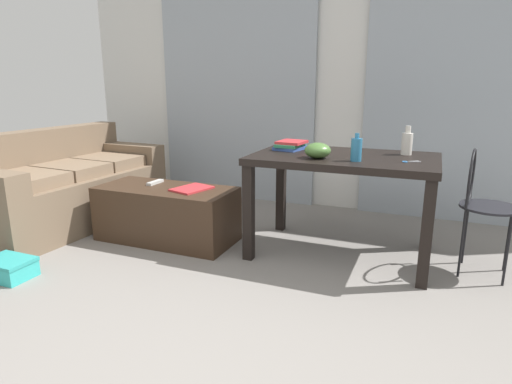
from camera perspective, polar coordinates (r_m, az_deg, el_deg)
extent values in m
plane|color=gray|center=(2.83, 1.99, -11.89)|extent=(7.40, 7.40, 0.00)
cube|color=silver|center=(4.41, 11.25, 14.14)|extent=(5.72, 0.10, 2.51)
cube|color=#99A3AD|center=(4.68, -2.66, 12.78)|extent=(1.72, 0.03, 2.25)
cube|color=#99A3AD|center=(4.25, 25.84, 11.24)|extent=(1.72, 0.03, 2.25)
cube|color=brown|center=(4.25, -23.27, -0.82)|extent=(0.93, 1.77, 0.45)
cube|color=brown|center=(4.41, -26.51, 4.89)|extent=(0.30, 1.74, 0.38)
cube|color=brown|center=(4.71, -16.69, 5.04)|extent=(0.84, 0.25, 0.18)
cube|color=#7D664F|center=(4.45, -18.94, 3.84)|extent=(0.61, 0.45, 0.10)
cube|color=#7D664F|center=(4.16, -23.18, 2.75)|extent=(0.61, 0.45, 0.10)
cube|color=#7D664F|center=(3.89, -28.04, 1.48)|extent=(0.61, 0.45, 0.10)
cube|color=#382619|center=(3.56, -11.66, -2.83)|extent=(1.10, 0.50, 0.44)
cube|color=black|center=(3.14, 11.52, 4.29)|extent=(1.28, 0.80, 0.05)
cube|color=black|center=(3.07, -0.98, -2.79)|extent=(0.07, 0.07, 0.69)
cube|color=black|center=(2.84, 21.53, -5.27)|extent=(0.07, 0.07, 0.69)
cube|color=black|center=(3.70, 3.32, 0.18)|extent=(0.07, 0.07, 0.69)
cube|color=black|center=(3.51, 21.81, -1.63)|extent=(0.07, 0.07, 0.69)
cylinder|color=black|center=(3.17, 28.43, -1.76)|extent=(0.37, 0.37, 0.02)
cylinder|color=black|center=(3.12, 30.19, -6.81)|extent=(0.02, 0.02, 0.46)
cylinder|color=black|center=(3.37, 30.24, -5.36)|extent=(0.02, 0.02, 0.46)
cylinder|color=black|center=(3.12, 25.45, -6.21)|extent=(0.02, 0.02, 0.46)
cylinder|color=black|center=(3.37, 25.86, -4.81)|extent=(0.02, 0.02, 0.46)
torus|color=black|center=(3.14, 26.50, 1.86)|extent=(0.06, 0.37, 0.37)
cylinder|color=black|center=(3.00, 26.08, -0.39)|extent=(0.02, 0.02, 0.18)
cylinder|color=black|center=(3.31, 26.53, 0.82)|extent=(0.02, 0.02, 0.18)
cylinder|color=beige|center=(3.28, 19.26, 6.00)|extent=(0.08, 0.08, 0.15)
cylinder|color=beige|center=(3.27, 19.40, 7.77)|extent=(0.04, 0.04, 0.05)
cylinder|color=teal|center=(2.92, 13.07, 5.44)|extent=(0.07, 0.07, 0.15)
cylinder|color=teal|center=(2.90, 13.17, 7.22)|extent=(0.03, 0.03, 0.03)
ellipsoid|color=#477033|center=(2.99, 8.12, 5.44)|extent=(0.18, 0.18, 0.11)
cube|color=#33519E|center=(3.36, 4.58, 5.82)|extent=(0.23, 0.28, 0.02)
cube|color=#2D7F56|center=(3.35, 4.52, 6.20)|extent=(0.19, 0.25, 0.02)
cube|color=red|center=(3.35, 4.73, 6.56)|extent=(0.21, 0.23, 0.02)
cube|color=#9EA0A5|center=(3.01, 19.98, 3.82)|extent=(0.07, 0.06, 0.00)
torus|color=#3372B2|center=(2.98, 19.04, 3.78)|extent=(0.03, 0.03, 0.00)
cube|color=#9EA0A5|center=(3.00, 20.10, 3.76)|extent=(0.08, 0.04, 0.00)
torus|color=#3372B2|center=(2.98, 18.98, 3.80)|extent=(0.03, 0.03, 0.00)
cube|color=#B7B7B2|center=(3.65, -13.14, 1.24)|extent=(0.05, 0.18, 0.02)
cube|color=red|center=(3.40, -8.44, 0.44)|extent=(0.29, 0.34, 0.01)
cube|color=#33B2AD|center=(3.31, -29.76, -8.90)|extent=(0.30, 0.22, 0.10)
cube|color=teal|center=(3.28, -29.90, -7.87)|extent=(0.31, 0.23, 0.02)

